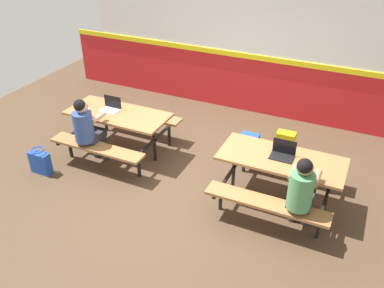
{
  "coord_description": "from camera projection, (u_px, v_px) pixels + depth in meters",
  "views": [
    {
      "loc": [
        2.23,
        -4.64,
        3.74
      ],
      "look_at": [
        0.0,
        0.13,
        0.55
      ],
      "focal_mm": 38.08,
      "sensor_mm": 36.0,
      "label": 1
    }
  ],
  "objects": [
    {
      "name": "student_further",
      "position": [
        301.0,
        190.0,
        4.93
      ],
      "size": [
        0.36,
        0.53,
        1.21
      ],
      "color": "#2D2D38",
      "rests_on": "ground"
    },
    {
      "name": "laptop_dark",
      "position": [
        283.0,
        153.0,
        5.49
      ],
      "size": [
        0.32,
        0.22,
        0.22
      ],
      "color": "black",
      "rests_on": "picnic_table_right"
    },
    {
      "name": "accent_backdrop",
      "position": [
        249.0,
        50.0,
        7.78
      ],
      "size": [
        8.0,
        0.14,
        2.6
      ],
      "color": "red",
      "rests_on": "ground"
    },
    {
      "name": "tote_bag_bright",
      "position": [
        40.0,
        162.0,
        6.38
      ],
      "size": [
        0.34,
        0.21,
        0.43
      ],
      "color": "#1E47B2",
      "rests_on": "ground"
    },
    {
      "name": "backpack_dark",
      "position": [
        249.0,
        146.0,
        6.75
      ],
      "size": [
        0.3,
        0.22,
        0.44
      ],
      "color": "#1E47B2",
      "rests_on": "ground"
    },
    {
      "name": "ground_plane",
      "position": [
        188.0,
        179.0,
        6.35
      ],
      "size": [
        10.0,
        10.0,
        0.02
      ],
      "primitive_type": "cube",
      "color": "#4C3826"
    },
    {
      "name": "picnic_table_right",
      "position": [
        280.0,
        168.0,
        5.57
      ],
      "size": [
        1.69,
        1.56,
        0.74
      ],
      "color": "#9E6B3D",
      "rests_on": "ground"
    },
    {
      "name": "picnic_table_left",
      "position": [
        119.0,
        122.0,
        6.72
      ],
      "size": [
        1.69,
        1.56,
        0.74
      ],
      "color": "#9E6B3D",
      "rests_on": "ground"
    },
    {
      "name": "satchel_spare",
      "position": [
        285.0,
        144.0,
        6.8
      ],
      "size": [
        0.3,
        0.22,
        0.44
      ],
      "color": "yellow",
      "rests_on": "ground"
    },
    {
      "name": "student_nearer",
      "position": [
        87.0,
        127.0,
        6.29
      ],
      "size": [
        0.36,
        0.53,
        1.21
      ],
      "color": "#2D2D38",
      "rests_on": "ground"
    },
    {
      "name": "laptop_silver",
      "position": [
        111.0,
        107.0,
        6.7
      ],
      "size": [
        0.32,
        0.22,
        0.22
      ],
      "color": "silver",
      "rests_on": "picnic_table_left"
    }
  ]
}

